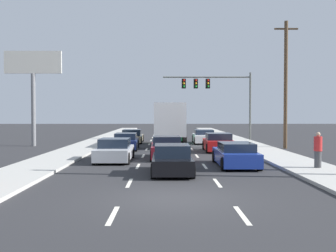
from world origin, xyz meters
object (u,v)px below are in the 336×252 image
(pedestrian_mid_block, at_px, (318,150))
(traffic_signal_mast, at_px, (210,88))
(box_truck, at_px, (170,122))
(car_white, at_px, (204,137))
(car_black, at_px, (172,160))
(car_red, at_px, (218,143))
(utility_pole_mid, at_px, (286,83))
(car_blue, at_px, (235,155))
(car_tan, at_px, (132,137))
(car_navy, at_px, (126,142))
(roadside_billboard, at_px, (33,77))
(car_silver, at_px, (115,151))
(car_maroon, at_px, (166,148))

(pedestrian_mid_block, bearing_deg, traffic_signal_mast, 96.92)
(box_truck, distance_m, car_white, 4.70)
(car_black, bearing_deg, car_red, 71.93)
(car_black, distance_m, traffic_signal_mast, 23.54)
(utility_pole_mid, distance_m, pedestrian_mid_block, 12.88)
(car_blue, bearing_deg, utility_pole_mid, 61.64)
(car_blue, height_order, traffic_signal_mast, traffic_signal_mast)
(car_black, distance_m, car_red, 11.25)
(car_tan, bearing_deg, car_black, -80.23)
(box_truck, bearing_deg, pedestrian_mid_block, -64.71)
(car_navy, distance_m, car_white, 8.99)
(car_white, xyz_separation_m, car_blue, (0.07, -16.05, -0.00))
(box_truck, distance_m, roadside_billboard, 11.83)
(car_blue, xyz_separation_m, pedestrian_mid_block, (3.61, -1.58, 0.39))
(car_navy, height_order, car_silver, car_silver)
(car_black, height_order, roadside_billboard, roadside_billboard)
(car_blue, bearing_deg, traffic_signal_mast, 87.25)
(car_silver, xyz_separation_m, car_black, (3.15, -4.80, 0.01))
(utility_pole_mid, bearing_deg, car_black, -124.56)
(box_truck, relative_size, car_maroon, 1.74)
(car_navy, xyz_separation_m, car_black, (3.24, -12.28, 0.02))
(roadside_billboard, bearing_deg, utility_pole_mid, -7.22)
(car_black, xyz_separation_m, car_blue, (3.28, 2.49, -0.01))
(car_navy, xyz_separation_m, car_blue, (6.52, -9.79, 0.01))
(car_silver, height_order, pedestrian_mid_block, pedestrian_mid_block)
(car_red, relative_size, utility_pole_mid, 0.41)
(car_black, xyz_separation_m, utility_pole_mid, (8.93, 12.97, 4.42))
(car_maroon, distance_m, utility_pole_mid, 12.26)
(car_silver, distance_m, traffic_signal_mast, 19.91)
(car_navy, xyz_separation_m, utility_pole_mid, (12.17, 0.69, 4.44))
(utility_pole_mid, bearing_deg, car_tan, 152.85)
(box_truck, relative_size, car_red, 1.89)
(car_maroon, bearing_deg, traffic_signal_mast, 74.94)
(car_tan, height_order, car_red, car_red)
(car_tan, height_order, car_navy, car_tan)
(box_truck, height_order, utility_pole_mid, utility_pole_mid)
(traffic_signal_mast, height_order, utility_pole_mid, utility_pole_mid)
(car_black, xyz_separation_m, car_red, (3.49, 10.70, 0.02))
(car_navy, bearing_deg, car_white, 44.14)
(car_maroon, height_order, utility_pole_mid, utility_pole_mid)
(car_tan, height_order, car_silver, car_silver)
(car_white, distance_m, pedestrian_mid_block, 18.01)
(car_maroon, height_order, car_red, car_maroon)
(car_navy, height_order, pedestrian_mid_block, pedestrian_mid_block)
(roadside_billboard, bearing_deg, box_truck, -0.92)
(utility_pole_mid, height_order, roadside_billboard, utility_pole_mid)
(car_tan, xyz_separation_m, car_blue, (6.59, -16.76, 0.03))
(car_tan, bearing_deg, roadside_billboard, -154.52)
(car_white, bearing_deg, car_tan, 173.78)
(box_truck, relative_size, car_blue, 1.68)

